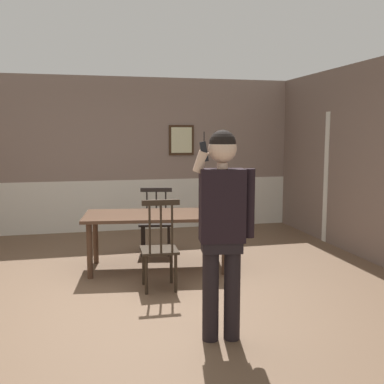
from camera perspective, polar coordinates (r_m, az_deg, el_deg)
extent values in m
plane|color=brown|center=(5.45, -7.13, -11.61)|extent=(7.34, 7.34, 0.00)
cube|color=gray|center=(8.40, -9.77, 7.71)|extent=(6.67, 0.12, 1.83)
cube|color=silver|center=(8.51, -9.57, -1.60)|extent=(6.67, 0.14, 0.92)
cube|color=silver|center=(8.42, -9.63, 1.47)|extent=(6.67, 0.05, 0.06)
cube|color=#382314|center=(8.50, -1.32, 6.44)|extent=(0.46, 0.03, 0.55)
cube|color=beige|center=(8.48, -1.30, 6.44)|extent=(0.38, 0.01, 0.47)
cube|color=silver|center=(7.75, 16.39, 1.74)|extent=(0.06, 0.12, 2.10)
cube|color=#4C3323|center=(5.97, -4.35, -2.88)|extent=(1.95, 1.11, 0.04)
cylinder|color=#4C3323|center=(5.76, -12.55, -7.13)|extent=(0.07, 0.07, 0.69)
cylinder|color=#4C3323|center=(5.80, 4.04, -6.87)|extent=(0.07, 0.07, 0.69)
cylinder|color=#4C3323|center=(6.41, -11.85, -5.63)|extent=(0.07, 0.07, 0.69)
cylinder|color=#4C3323|center=(6.45, 3.01, -5.41)|extent=(0.07, 0.07, 0.69)
cube|color=black|center=(6.79, -4.50, -3.83)|extent=(0.56, 0.56, 0.03)
cube|color=black|center=(6.93, -4.45, 0.27)|extent=(0.47, 0.13, 0.06)
cylinder|color=black|center=(6.95, -3.27, -1.43)|extent=(0.02, 0.02, 0.48)
cylinder|color=black|center=(6.96, -4.44, -1.44)|extent=(0.02, 0.02, 0.48)
cylinder|color=black|center=(6.97, -5.60, -1.44)|extent=(0.02, 0.02, 0.48)
cylinder|color=black|center=(6.65, -2.92, -6.12)|extent=(0.04, 0.04, 0.44)
cylinder|color=black|center=(6.67, -6.19, -6.11)|extent=(0.04, 0.04, 0.44)
cylinder|color=black|center=(7.02, -2.86, -5.40)|extent=(0.04, 0.04, 0.44)
cylinder|color=black|center=(7.04, -5.95, -5.40)|extent=(0.04, 0.04, 0.44)
cube|color=#2D2319|center=(5.25, -4.10, -7.17)|extent=(0.42, 0.42, 0.03)
cube|color=#2D2319|center=(4.96, -3.89, -1.32)|extent=(0.41, 0.05, 0.06)
cylinder|color=#2D2319|center=(4.99, -5.26, -4.33)|extent=(0.02, 0.02, 0.58)
cylinder|color=#2D2319|center=(5.01, -3.86, -4.29)|extent=(0.02, 0.02, 0.58)
cylinder|color=#2D2319|center=(5.02, -2.47, -4.24)|extent=(0.02, 0.02, 0.58)
cylinder|color=#2D2319|center=(5.46, -6.02, -9.18)|extent=(0.04, 0.04, 0.43)
cylinder|color=#2D2319|center=(5.49, -2.58, -9.03)|extent=(0.04, 0.04, 0.43)
cylinder|color=#2D2319|center=(5.14, -5.67, -10.20)|extent=(0.04, 0.04, 0.43)
cylinder|color=#2D2319|center=(5.18, -2.02, -10.03)|extent=(0.04, 0.04, 0.43)
cylinder|color=black|center=(4.02, 4.99, -12.05)|extent=(0.14, 0.14, 0.86)
cylinder|color=black|center=(3.99, 2.31, -12.17)|extent=(0.14, 0.14, 0.86)
cube|color=black|center=(3.89, 3.70, -6.55)|extent=(0.35, 0.23, 0.12)
cube|color=black|center=(3.82, 3.74, -1.68)|extent=(0.39, 0.25, 0.61)
cylinder|color=black|center=(3.87, 7.11, -1.39)|extent=(0.09, 0.09, 0.58)
cylinder|color=beige|center=(3.74, 1.07, 3.78)|extent=(0.16, 0.15, 0.19)
cylinder|color=beige|center=(3.79, 3.79, 3.26)|extent=(0.09, 0.09, 0.05)
sphere|color=beige|center=(3.78, 3.80, 5.39)|extent=(0.23, 0.23, 0.23)
sphere|color=black|center=(3.78, 3.81, 6.01)|extent=(0.22, 0.22, 0.22)
cube|color=black|center=(3.73, 1.50, 5.02)|extent=(0.08, 0.05, 0.17)
cylinder|color=black|center=(3.73, 1.50, 6.87)|extent=(0.01, 0.01, 0.08)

